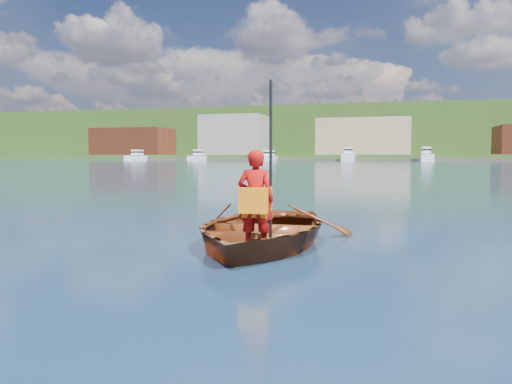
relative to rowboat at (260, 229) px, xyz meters
name	(u,v)px	position (x,y,z in m)	size (l,w,h in m)	color
ground	(191,248)	(-0.84, -0.47, -0.21)	(600.00, 600.00, 0.00)	#193549
rowboat	(260,229)	(0.00, 0.00, 0.00)	(2.56, 3.54, 0.72)	brown
child_paddler	(256,199)	(0.17, -0.90, 0.49)	(0.44, 0.34, 2.03)	#AB0C0A
shoreline	(381,138)	(-0.84, 236.14, 10.11)	(400.00, 140.00, 22.00)	#3D5828
dock	(385,160)	(1.53, 147.53, 0.19)	(160.05, 7.74, 0.80)	brown
waterfront_buildings	(355,138)	(-8.57, 164.53, 7.53)	(202.00, 16.00, 14.00)	brown
marina_yachts	(377,157)	(-0.90, 142.84, 1.19)	(143.76, 12.60, 4.43)	white
hillside_trees	(336,123)	(-21.72, 236.29, 17.57)	(323.31, 83.13, 24.45)	#382314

